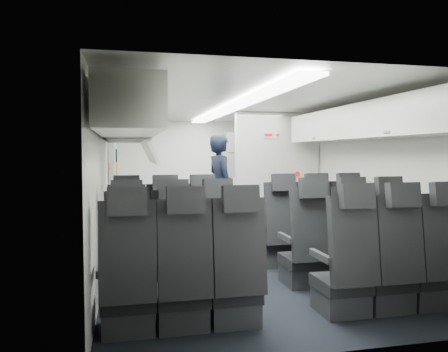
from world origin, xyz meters
name	(u,v)px	position (x,y,z in m)	size (l,w,h in m)	color
cabin_shell	(230,179)	(0.00, 0.00, 1.12)	(3.41, 6.01, 2.16)	black
seat_row_front	(240,237)	(0.00, -0.53, 0.40)	(3.33, 0.56, 1.24)	black
seat_row_mid	(261,253)	(0.00, -1.43, 0.40)	(3.33, 0.56, 1.24)	black
seat_row_rear	(292,276)	(0.00, -2.33, 0.40)	(3.33, 0.56, 1.24)	black
overhead_bin_left_rear	(128,111)	(-1.40, -2.00, 1.86)	(0.53, 1.80, 0.40)	silver
overhead_bin_left_front_open	(124,134)	(-1.44, -0.25, 1.74)	(0.64, 1.70, 0.72)	#9E9E93
overhead_bin_right_rear	(410,117)	(1.40, -2.00, 1.86)	(0.53, 1.80, 0.40)	silver
overhead_bin_right_front	(331,127)	(1.40, -0.25, 1.86)	(0.53, 1.70, 0.40)	silver
bulkhead_partition	(277,179)	(0.98, 0.80, 1.08)	(1.40, 0.15, 2.13)	silver
galley_unit	(244,179)	(0.95, 2.72, 0.95)	(0.85, 0.52, 1.90)	#939399
boarding_door	(113,185)	(-1.64, 1.55, 0.95)	(0.12, 1.27, 1.86)	silver
flight_attendant	(220,187)	(0.15, 1.32, 0.91)	(0.66, 0.43, 1.82)	black
carry_on_bag	(127,127)	(-1.41, -0.59, 1.80)	(0.43, 0.30, 0.26)	black
papers	(232,182)	(0.34, 1.27, 1.00)	(0.19, 0.02, 0.13)	white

